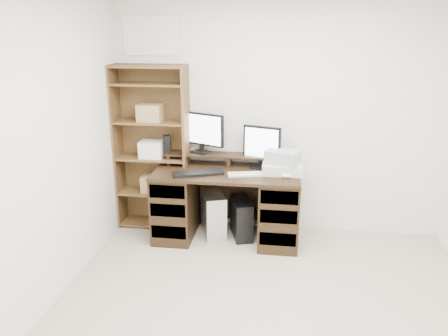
% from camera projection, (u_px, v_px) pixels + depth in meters
% --- Properties ---
extents(room, '(3.54, 4.04, 2.54)m').
position_uv_depth(room, '(271.00, 179.00, 2.73)').
color(room, '#B2A68E').
rests_on(room, ground).
extents(desk, '(1.50, 0.70, 0.75)m').
position_uv_depth(desk, '(227.00, 203.00, 4.61)').
color(desk, black).
rests_on(desk, ground).
extents(riser_shelf, '(1.40, 0.22, 0.12)m').
position_uv_depth(riser_shelf, '(230.00, 157.00, 4.67)').
color(riser_shelf, black).
rests_on(riser_shelf, desk).
extents(monitor_wide, '(0.51, 0.25, 0.43)m').
position_uv_depth(monitor_wide, '(201.00, 131.00, 4.66)').
color(monitor_wide, black).
rests_on(monitor_wide, riser_shelf).
extents(monitor_small, '(0.40, 0.20, 0.44)m').
position_uv_depth(monitor_small, '(262.00, 145.00, 4.53)').
color(monitor_small, black).
rests_on(monitor_small, desk).
extents(speaker, '(0.09, 0.09, 0.19)m').
position_uv_depth(speaker, '(167.00, 144.00, 4.71)').
color(speaker, black).
rests_on(speaker, riser_shelf).
extents(keyboard_black, '(0.53, 0.34, 0.03)m').
position_uv_depth(keyboard_black, '(198.00, 173.00, 4.39)').
color(keyboard_black, black).
rests_on(keyboard_black, desk).
extents(keyboard_white, '(0.43, 0.22, 0.02)m').
position_uv_depth(keyboard_white, '(249.00, 174.00, 4.37)').
color(keyboard_white, silver).
rests_on(keyboard_white, desk).
extents(mouse, '(0.11, 0.09, 0.04)m').
position_uv_depth(mouse, '(286.00, 176.00, 4.29)').
color(mouse, white).
rests_on(mouse, desk).
extents(printer, '(0.40, 0.30, 0.10)m').
position_uv_depth(printer, '(282.00, 168.00, 4.43)').
color(printer, beige).
rests_on(printer, desk).
extents(basket, '(0.38, 0.32, 0.14)m').
position_uv_depth(basket, '(283.00, 157.00, 4.39)').
color(basket, '#A0A6AB').
rests_on(basket, printer).
extents(tower_silver, '(0.36, 0.52, 0.47)m').
position_uv_depth(tower_silver, '(213.00, 213.00, 4.75)').
color(tower_silver, silver).
rests_on(tower_silver, ground).
extents(tower_black, '(0.29, 0.45, 0.42)m').
position_uv_depth(tower_black, '(241.00, 218.00, 4.69)').
color(tower_black, black).
rests_on(tower_black, ground).
extents(bookshelf, '(0.80, 0.30, 1.80)m').
position_uv_depth(bookshelf, '(153.00, 147.00, 4.76)').
color(bookshelf, brown).
rests_on(bookshelf, ground).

